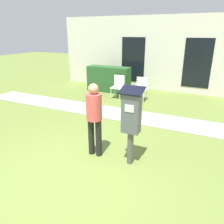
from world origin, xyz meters
name	(u,v)px	position (x,y,z in m)	size (l,w,h in m)	color
ground_plane	(73,176)	(0.00, 0.00, 0.00)	(40.00, 40.00, 0.00)	olive
sidewalk	(134,116)	(0.00, 3.36, 0.01)	(12.00, 1.10, 0.02)	#A3A099
building_facade	(164,54)	(0.00, 7.08, 1.60)	(10.00, 0.26, 3.20)	silver
parking_meter	(131,117)	(0.80, 0.87, 1.02)	(0.44, 0.31, 1.59)	#4C4C4C
person_standing	(94,115)	(-0.01, 0.87, 0.93)	(0.32, 0.32, 1.58)	black
outdoor_chair_left	(118,85)	(-1.32, 5.09, 0.53)	(0.44, 0.44, 0.90)	white
outdoor_chair_middle	(141,87)	(-0.37, 5.11, 0.53)	(0.44, 0.44, 0.90)	white
hedge_row	(109,79)	(-2.12, 5.84, 0.55)	(1.90, 0.60, 1.10)	#285628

